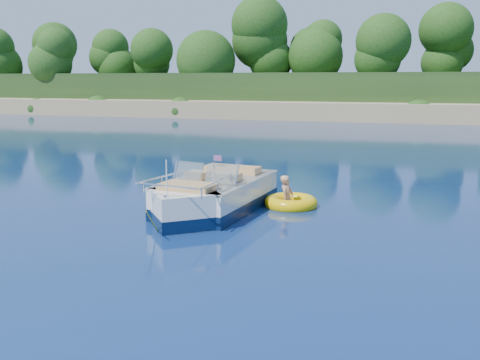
{
  "coord_description": "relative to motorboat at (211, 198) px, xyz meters",
  "views": [
    {
      "loc": [
        6.42,
        -9.5,
        3.37
      ],
      "look_at": [
        2.32,
        3.28,
        0.85
      ],
      "focal_mm": 40.0,
      "sensor_mm": 36.0,
      "label": 1
    }
  ],
  "objects": [
    {
      "name": "ground",
      "position": [
        -1.59,
        -3.08,
        -0.36
      ],
      "size": [
        160.0,
        160.0,
        0.0
      ],
      "primitive_type": "plane",
      "color": "#0B1C4E",
      "rests_on": "ground"
    },
    {
      "name": "shoreline",
      "position": [
        -1.59,
        60.69,
        0.61
      ],
      "size": [
        170.0,
        59.0,
        6.0
      ],
      "color": "#9C865B",
      "rests_on": "ground"
    },
    {
      "name": "treeline",
      "position": [
        -1.55,
        37.94,
        5.18
      ],
      "size": [
        150.0,
        7.12,
        8.19
      ],
      "color": "black",
      "rests_on": "ground"
    },
    {
      "name": "motorboat",
      "position": [
        0.0,
        0.0,
        0.0
      ],
      "size": [
        2.38,
        5.65,
        1.88
      ],
      "rotation": [
        0.0,
        0.0,
        -0.1
      ],
      "color": "white",
      "rests_on": "ground"
    },
    {
      "name": "tow_tube",
      "position": [
        1.84,
        1.24,
        -0.27
      ],
      "size": [
        1.84,
        1.84,
        0.38
      ],
      "rotation": [
        0.0,
        0.0,
        0.34
      ],
      "color": "#ECBC06",
      "rests_on": "ground"
    },
    {
      "name": "boy",
      "position": [
        1.73,
        1.26,
        -0.36
      ],
      "size": [
        0.43,
        0.75,
        1.39
      ],
      "primitive_type": "imported",
      "rotation": [
        0.0,
        -0.17,
        1.41
      ],
      "color": "tan",
      "rests_on": "ground"
    }
  ]
}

